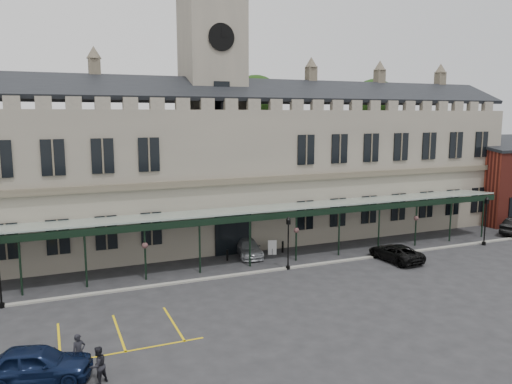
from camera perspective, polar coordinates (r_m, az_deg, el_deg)
name	(u,v)px	position (r m, az deg, el deg)	size (l,w,h in m)	color
ground	(292,297)	(32.81, 4.17, -11.92)	(140.00, 140.00, 0.00)	#242427
station_building	(214,172)	(45.71, -4.85, 2.34)	(60.00, 10.36, 17.30)	slate
clock_tower	(213,98)	(45.52, -4.99, 10.69)	(5.60, 5.60, 24.80)	slate
canopy	(249,235)	(38.59, -0.85, -4.97)	(50.00, 4.10, 4.30)	#8C9E93
brick_annex	(509,181)	(63.13, 26.94, 1.09)	(12.40, 8.36, 9.23)	maroon
kerb	(259,272)	(37.49, 0.30, -9.12)	(60.00, 0.40, 0.12)	gray
parking_markings	(60,346)	(28.27, -21.54, -16.08)	(16.00, 6.00, 0.01)	gold
tree_behind_mid	(256,104)	(56.75, -0.03, 10.05)	(6.00, 6.00, 16.00)	#332314
tree_behind_right	(374,105)	(64.68, 13.34, 9.67)	(6.00, 6.00, 16.00)	#332314
lamp_post_mid	(288,238)	(37.69, 3.71, -5.27)	(0.39, 0.39, 4.11)	black
lamp_post_right	(486,216)	(49.01, 24.77, -2.53)	(0.42, 0.42, 4.46)	black
sign_board	(272,248)	(41.98, 1.87, -6.38)	(0.71, 0.25, 1.24)	black
bollard_left	(227,255)	(40.42, -3.30, -7.21)	(0.16, 0.16, 0.91)	black
bollard_right	(283,247)	(42.70, 3.06, -6.28)	(0.17, 0.17, 0.98)	black
car_left_a	(36,364)	(25.03, -23.83, -17.54)	(1.92, 4.76, 1.62)	#0B1633
car_taxi	(248,248)	(41.67, -0.88, -6.41)	(1.85, 4.54, 1.32)	#9B9EA3
car_van	(395,253)	(41.76, 15.65, -6.69)	(2.24, 4.85, 1.35)	black
person_a	(79,352)	(25.36, -19.58, -16.84)	(0.62, 0.40, 1.69)	black
person_b	(98,365)	(23.93, -17.60, -18.37)	(0.82, 0.64, 1.69)	black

